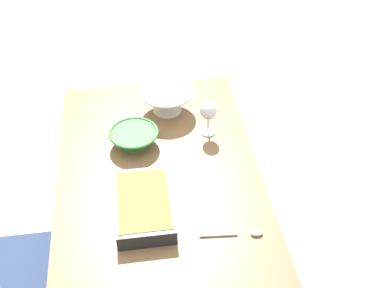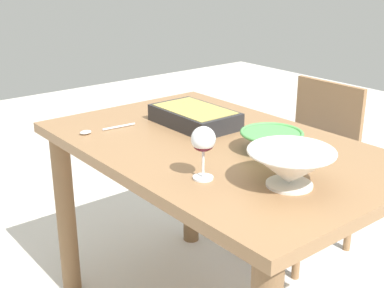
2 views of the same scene
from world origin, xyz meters
name	(u,v)px [view 2 (image 2 of 2)]	position (x,y,z in m)	size (l,w,h in m)	color
dining_table	(216,179)	(0.00, 0.00, 0.63)	(1.28, 0.82, 0.77)	olive
chair	(309,160)	(-0.19, 0.76, 0.46)	(0.40, 0.43, 0.83)	#334772
wine_glass	(203,142)	(0.21, -0.24, 0.88)	(0.07, 0.07, 0.16)	white
casserole_dish	(195,116)	(-0.22, 0.07, 0.80)	(0.34, 0.21, 0.07)	#262628
mixing_bowl	(271,140)	(0.18, 0.09, 0.81)	(0.21, 0.21, 0.07)	#4C994C
small_bowl	(291,166)	(0.40, -0.08, 0.83)	(0.25, 0.25, 0.11)	white
serving_spoon	(97,130)	(-0.38, -0.27, 0.77)	(0.04, 0.23, 0.01)	silver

